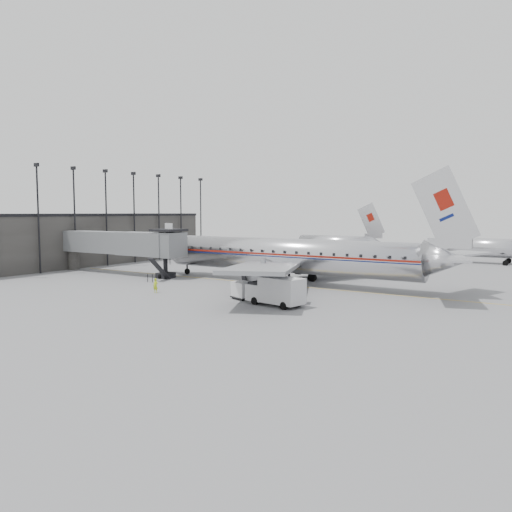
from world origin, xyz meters
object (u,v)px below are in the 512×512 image
Objects in this scene: airliner at (291,256)px; baggage_cart_white at (243,290)px; service_van at (276,291)px; ramp_worker at (156,286)px; baggage_cart_navy at (293,294)px.

baggage_cart_white is at bearing -83.35° from airliner.
service_van is 3.88× the size of ramp_worker.
airliner is at bearing 123.91° from service_van.
baggage_cart_white is at bearing 165.36° from baggage_cart_navy.
baggage_cart_navy is at bearing -60.01° from airliner.
baggage_cart_navy is at bearing 30.10° from baggage_cart_white.
ramp_worker is at bearing -166.82° from service_van.
ramp_worker is (-9.98, -1.68, -0.15)m from baggage_cart_white.
baggage_cart_navy is 0.99× the size of baggage_cart_white.
airliner is at bearing 97.25° from baggage_cart_navy.
baggage_cart_navy is 5.21m from baggage_cart_white.
airliner reaches higher than ramp_worker.
baggage_cart_white is at bearing 3.03° from ramp_worker.
airliner is at bearing 118.66° from baggage_cart_white.
service_van is (5.56, -13.38, -1.93)m from airliner.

